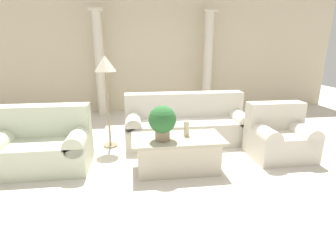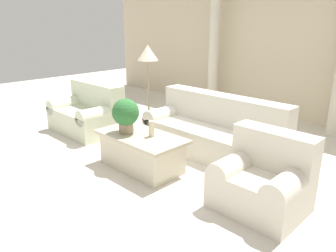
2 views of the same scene
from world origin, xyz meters
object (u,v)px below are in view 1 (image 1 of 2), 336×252
at_px(sofa_long, 186,123).
at_px(coffee_table, 177,153).
at_px(floor_lamp, 105,70).
at_px(potted_plant, 162,121).
at_px(loveseat, 43,144).
at_px(armchair, 279,136).

xyz_separation_m(sofa_long, coffee_table, (-0.36, -1.15, -0.09)).
bearing_deg(sofa_long, floor_lamp, -176.16).
relative_size(potted_plant, floor_lamp, 0.30).
bearing_deg(loveseat, floor_lamp, 37.67).
bearing_deg(potted_plant, sofa_long, 64.67).
bearing_deg(sofa_long, potted_plant, -115.33).
height_order(potted_plant, floor_lamp, floor_lamp).
xyz_separation_m(potted_plant, floor_lamp, (-0.80, 1.13, 0.57)).
height_order(coffee_table, potted_plant, potted_plant).
xyz_separation_m(coffee_table, floor_lamp, (-1.02, 1.06, 1.08)).
height_order(sofa_long, loveseat, same).
distance_m(loveseat, armchair, 3.61).
xyz_separation_m(coffee_table, potted_plant, (-0.22, -0.08, 0.51)).
height_order(sofa_long, potted_plant, potted_plant).
height_order(sofa_long, floor_lamp, floor_lamp).
distance_m(potted_plant, floor_lamp, 1.50).
relative_size(coffee_table, armchair, 1.40).
height_order(coffee_table, armchair, armchair).
bearing_deg(coffee_table, sofa_long, 72.56).
xyz_separation_m(loveseat, armchair, (3.61, -0.10, -0.01)).
bearing_deg(armchair, loveseat, 178.39).
relative_size(sofa_long, potted_plant, 4.65).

